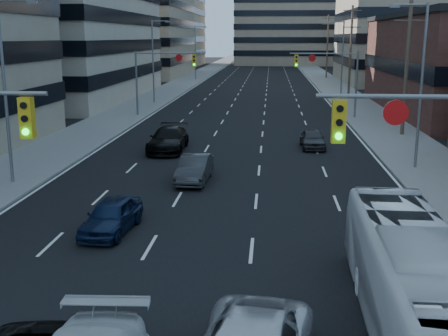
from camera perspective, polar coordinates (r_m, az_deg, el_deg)
road_surface at (r=136.57m, az=3.80°, el=10.13°), size 18.00×300.00×0.02m
sidewalk_left at (r=137.24m, az=-1.09°, el=10.20°), size 5.00×300.00×0.15m
sidewalk_right at (r=136.85m, az=8.69°, el=10.04°), size 5.00×300.00×0.15m
office_left_far at (r=109.57m, az=-9.45°, el=13.41°), size 20.00×30.00×16.00m
office_right_far at (r=97.03m, az=18.68°, el=12.37°), size 22.00×28.00×14.00m
bg_block_left at (r=149.49m, az=-7.21°, el=14.15°), size 24.00×24.00×20.00m
bg_block_right at (r=139.54m, az=17.39°, el=12.10°), size 22.00×22.00×12.00m
signal_far_left at (r=52.40m, az=-6.42°, el=9.88°), size 6.09×0.33×6.00m
signal_far_right at (r=51.71m, az=10.79°, el=9.69°), size 6.09×0.33×6.00m
utility_pole_block at (r=43.51m, az=18.13°, el=10.61°), size 2.20×0.28×11.00m
utility_pole_midblock at (r=73.03m, az=12.75°, el=11.72°), size 2.20×0.28×11.00m
utility_pole_distant at (r=102.84m, az=10.46°, el=12.16°), size 2.20×0.28×11.00m
streetlight_left_near at (r=29.33m, az=-21.15°, el=8.01°), size 2.03×0.22×9.00m
streetlight_left_mid at (r=62.69m, az=-7.09°, el=11.08°), size 2.03×0.22×9.00m
streetlight_left_far at (r=97.21m, az=-2.84°, el=11.88°), size 2.03×0.22×9.00m
streetlight_right_near at (r=32.43m, az=19.19°, el=8.58°), size 2.03×0.22×9.00m
streetlight_right_far at (r=66.87m, az=11.81°, el=11.04°), size 2.03×0.22×9.00m
transit_bus at (r=14.96m, az=18.75°, el=-10.78°), size 2.47×9.77×2.71m
sedan_blue at (r=21.71m, az=-11.36°, el=-4.80°), size 1.88×3.92×1.29m
sedan_grey_center at (r=28.68m, az=-3.01°, el=-0.09°), size 1.58×4.14×1.35m
sedan_black_far at (r=36.56m, az=-5.68°, el=2.92°), size 2.20×5.37×1.55m
sedan_grey_right at (r=37.85m, az=8.98°, el=2.97°), size 1.63×3.82×1.29m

